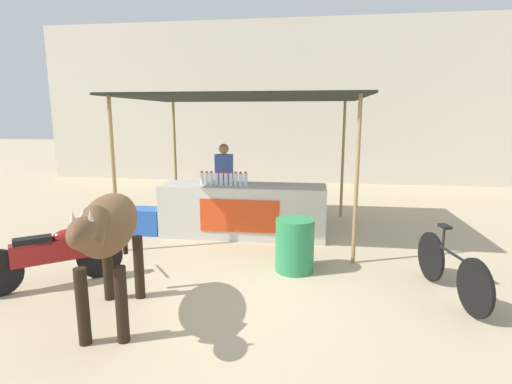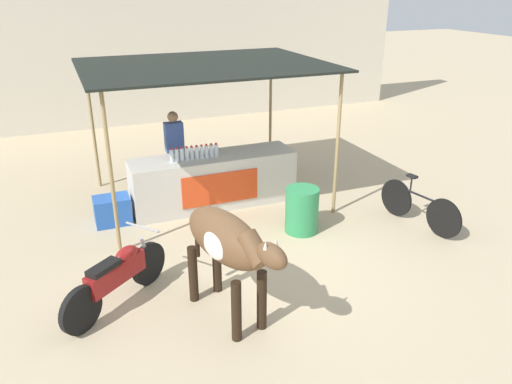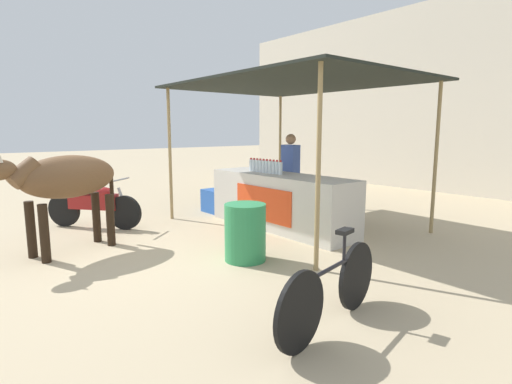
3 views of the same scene
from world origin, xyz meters
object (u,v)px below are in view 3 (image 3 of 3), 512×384
stall_counter (280,201)px  vendor_behind_counter (290,175)px  cooler_box (217,201)px  water_barrel (245,232)px  cow (65,180)px  bicycle_leaning (332,290)px  motorcycle_parked (95,204)px

stall_counter → vendor_behind_counter: bearing=124.6°
cooler_box → water_barrel: bearing=-27.2°
water_barrel → cow: cow is taller
stall_counter → bicycle_leaning: 3.64m
cow → motorcycle_parked: bearing=148.2°
stall_counter → vendor_behind_counter: 0.99m
cow → bicycle_leaning: 4.04m
vendor_behind_counter → cow: size_ratio=0.89×
water_barrel → bicycle_leaning: bearing=-15.8°
cooler_box → cow: 3.45m
vendor_behind_counter → motorcycle_parked: 3.67m
vendor_behind_counter → water_barrel: (1.54, -2.33, -0.47)m
stall_counter → motorcycle_parked: stall_counter is taller
cooler_box → bicycle_leaning: 5.22m
water_barrel → motorcycle_parked: bearing=-162.7°
motorcycle_parked → bicycle_leaning: (5.03, 0.42, -0.08)m
water_barrel → vendor_behind_counter: bearing=123.5°
water_barrel → motorcycle_parked: (-3.10, -0.96, 0.05)m
motorcycle_parked → bicycle_leaning: 5.05m
cow → bicycle_leaning: cow is taller
vendor_behind_counter → bicycle_leaning: (3.47, -2.88, -0.50)m
cow → motorcycle_parked: 1.56m
stall_counter → water_barrel: stall_counter is taller
vendor_behind_counter → water_barrel: vendor_behind_counter is taller
vendor_behind_counter → motorcycle_parked: bearing=-115.3°
bicycle_leaning → cow: bearing=-162.9°
vendor_behind_counter → cow: (-0.33, -4.05, 0.18)m
water_barrel → cooler_box: bearing=152.8°
stall_counter → bicycle_leaning: stall_counter is taller
cooler_box → water_barrel: size_ratio=0.78×
cooler_box → motorcycle_parked: (-0.22, -2.44, 0.19)m
stall_counter → vendor_behind_counter: vendor_behind_counter is taller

